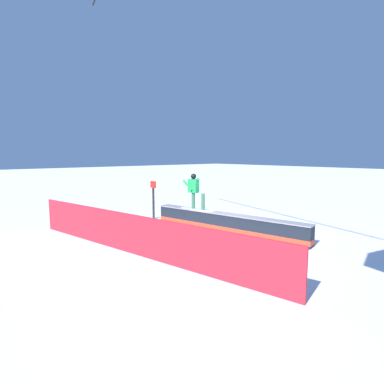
{
  "coord_description": "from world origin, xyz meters",
  "views": [
    {
      "loc": [
        -7.72,
        8.3,
        2.93
      ],
      "look_at": [
        0.64,
        1.13,
        1.56
      ],
      "focal_mm": 28.62,
      "sensor_mm": 36.0,
      "label": 1
    }
  ],
  "objects": [
    {
      "name": "safety_fence",
      "position": [
        0.0,
        3.89,
        0.59
      ],
      "size": [
        9.76,
        1.97,
        1.18
      ],
      "primitive_type": "cube",
      "rotation": [
        0.0,
        0.0,
        0.19
      ],
      "color": "red",
      "rests_on": "ground_plane"
    },
    {
      "name": "trail_marker",
      "position": [
        3.85,
        0.69,
        0.93
      ],
      "size": [
        0.4,
        0.1,
        1.72
      ],
      "color": "#262628",
      "rests_on": "ground_plane"
    },
    {
      "name": "snowboarder",
      "position": [
        1.45,
        0.28,
        1.5
      ],
      "size": [
        1.62,
        0.61,
        1.43
      ],
      "color": "silver",
      "rests_on": "grind_box"
    },
    {
      "name": "ground_plane",
      "position": [
        0.0,
        0.0,
        0.0
      ],
      "size": [
        120.0,
        120.0,
        0.0
      ],
      "primitive_type": "plane",
      "color": "white"
    },
    {
      "name": "grind_box",
      "position": [
        0.0,
        0.0,
        0.33
      ],
      "size": [
        6.33,
        1.7,
        0.73
      ],
      "color": "black",
      "rests_on": "ground_plane"
    }
  ]
}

